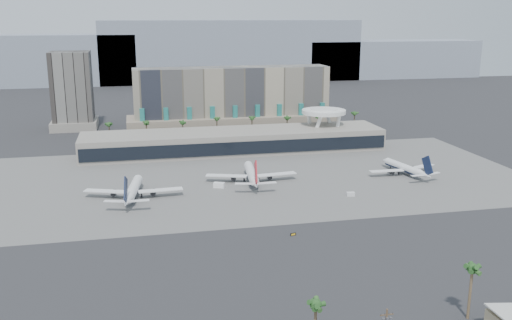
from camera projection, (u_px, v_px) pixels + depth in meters
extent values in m
plane|color=#232326|center=(284.00, 215.00, 220.75)|extent=(900.00, 900.00, 0.00)
cube|color=#5B5B59|center=(254.00, 177.00, 272.85)|extent=(260.00, 130.00, 0.06)
cube|color=gray|center=(15.00, 60.00, 622.49)|extent=(260.00, 60.00, 55.00)
cube|color=gray|center=(231.00, 51.00, 669.67)|extent=(300.00, 60.00, 70.00)
cube|color=gray|center=(388.00, 59.00, 713.60)|extent=(220.00, 60.00, 45.00)
cube|color=tan|center=(232.00, 98.00, 383.42)|extent=(130.00, 22.00, 42.00)
cube|color=tan|center=(233.00, 122.00, 385.46)|extent=(140.00, 30.00, 10.00)
cube|color=#21736E|center=(143.00, 123.00, 362.75)|extent=(3.00, 2.00, 18.00)
cube|color=#21736E|center=(166.00, 122.00, 365.81)|extent=(3.00, 2.00, 18.00)
cube|color=#21736E|center=(190.00, 121.00, 368.87)|extent=(3.00, 2.00, 18.00)
cube|color=#21736E|center=(213.00, 120.00, 371.94)|extent=(3.00, 2.00, 18.00)
cube|color=#21736E|center=(235.00, 119.00, 375.00)|extent=(3.00, 2.00, 18.00)
cube|color=#21736E|center=(257.00, 118.00, 378.07)|extent=(3.00, 2.00, 18.00)
cube|color=#21736E|center=(279.00, 117.00, 381.13)|extent=(3.00, 2.00, 18.00)
cube|color=#21736E|center=(301.00, 117.00, 384.19)|extent=(3.00, 2.00, 18.00)
cube|color=#21736E|center=(322.00, 116.00, 387.26)|extent=(3.00, 2.00, 18.00)
cube|color=black|center=(72.00, 91.00, 384.42)|extent=(26.00, 26.00, 52.00)
cube|color=gray|center=(75.00, 124.00, 390.09)|extent=(30.00, 30.00, 6.00)
cube|color=gray|center=(234.00, 141.00, 323.49)|extent=(170.00, 32.00, 12.00)
cube|color=black|center=(240.00, 148.00, 308.26)|extent=(168.00, 0.60, 7.00)
cube|color=black|center=(234.00, 129.00, 321.70)|extent=(170.00, 12.00, 2.50)
cylinder|color=white|center=(330.00, 124.00, 346.50)|extent=(6.98, 6.99, 21.89)
cylinder|color=white|center=(310.00, 125.00, 343.90)|extent=(6.98, 6.99, 21.89)
cylinder|color=white|center=(317.00, 129.00, 331.84)|extent=(6.98, 6.99, 21.89)
cylinder|color=white|center=(337.00, 128.00, 334.44)|extent=(6.98, 6.99, 21.89)
cylinder|color=white|center=(324.00, 112.00, 336.96)|extent=(26.00, 26.00, 2.20)
cylinder|color=white|center=(324.00, 109.00, 336.64)|extent=(16.00, 16.00, 1.20)
cylinder|color=brown|center=(110.00, 134.00, 342.35)|extent=(0.70, 0.70, 12.00)
sphere|color=#255120|center=(109.00, 125.00, 340.94)|extent=(2.80, 2.80, 2.80)
cylinder|color=brown|center=(147.00, 133.00, 346.84)|extent=(0.70, 0.70, 12.00)
sphere|color=#255120|center=(146.00, 123.00, 345.44)|extent=(2.80, 2.80, 2.80)
cylinder|color=brown|center=(183.00, 131.00, 351.33)|extent=(0.70, 0.70, 12.00)
sphere|color=#255120|center=(183.00, 122.00, 349.93)|extent=(2.80, 2.80, 2.80)
cylinder|color=brown|center=(217.00, 130.00, 355.62)|extent=(0.70, 0.70, 12.00)
sphere|color=#255120|center=(217.00, 121.00, 354.22)|extent=(2.80, 2.80, 2.80)
cylinder|color=brown|center=(253.00, 128.00, 360.32)|extent=(0.70, 0.70, 12.00)
sphere|color=#255120|center=(253.00, 119.00, 358.92)|extent=(2.80, 2.80, 2.80)
cylinder|color=brown|center=(286.00, 127.00, 364.82)|extent=(0.70, 0.70, 12.00)
sphere|color=#255120|center=(286.00, 118.00, 363.41)|extent=(2.80, 2.80, 2.80)
cylinder|color=brown|center=(319.00, 125.00, 369.31)|extent=(0.70, 0.70, 12.00)
sphere|color=#255120|center=(319.00, 117.00, 367.91)|extent=(2.80, 2.80, 2.80)
cylinder|color=brown|center=(352.00, 124.00, 374.01)|extent=(0.70, 0.70, 12.00)
sphere|color=#255120|center=(353.00, 116.00, 372.60)|extent=(2.80, 2.80, 2.80)
cube|color=#4C3826|center=(387.00, 315.00, 126.78)|extent=(3.20, 0.22, 0.22)
cylinder|color=slate|center=(383.00, 320.00, 126.51)|extent=(0.56, 0.56, 0.90)
cylinder|color=slate|center=(387.00, 320.00, 126.69)|extent=(0.56, 0.56, 0.90)
cylinder|color=slate|center=(391.00, 319.00, 126.87)|extent=(0.56, 0.56, 0.90)
cylinder|color=black|center=(381.00, 314.00, 126.43)|extent=(0.12, 0.12, 0.30)
cylinder|color=black|center=(393.00, 313.00, 127.00)|extent=(0.12, 0.12, 0.30)
cylinder|color=white|center=(134.00, 188.00, 242.56)|extent=(8.23, 28.68, 4.16)
cylinder|color=#101B38|center=(134.00, 189.00, 242.60)|extent=(8.06, 28.10, 4.08)
cone|color=white|center=(139.00, 178.00, 258.29)|extent=(4.79, 5.23, 4.16)
cone|color=white|center=(127.00, 201.00, 224.74)|extent=(5.47, 9.86, 4.16)
cube|color=white|center=(106.00, 191.00, 240.97)|extent=(19.00, 10.41, 0.36)
cube|color=white|center=(161.00, 190.00, 242.45)|extent=(18.95, 5.35, 0.36)
cylinder|color=black|center=(114.00, 193.00, 241.93)|extent=(2.87, 4.45, 2.29)
cylinder|color=black|center=(153.00, 192.00, 243.01)|extent=(2.87, 4.45, 2.29)
cube|color=#101B38|center=(126.00, 189.00, 221.90)|extent=(1.88, 9.42, 10.95)
cube|color=white|center=(115.00, 201.00, 223.31)|extent=(8.63, 4.54, 0.26)
cube|color=white|center=(139.00, 201.00, 223.91)|extent=(8.33, 2.34, 0.26)
cylinder|color=black|center=(138.00, 187.00, 253.98)|extent=(0.52, 0.52, 1.66)
cylinder|color=black|center=(126.00, 196.00, 242.06)|extent=(0.73, 0.73, 1.66)
cylinder|color=black|center=(142.00, 196.00, 242.49)|extent=(0.73, 0.73, 1.66)
cylinder|color=white|center=(251.00, 173.00, 266.06)|extent=(7.20, 29.19, 4.24)
cylinder|color=#101B38|center=(251.00, 173.00, 266.09)|extent=(7.06, 28.61, 4.15)
cone|color=white|center=(248.00, 164.00, 282.02)|extent=(4.71, 5.18, 4.24)
cone|color=white|center=(255.00, 184.00, 247.97)|extent=(5.20, 9.92, 4.24)
cube|color=white|center=(226.00, 176.00, 263.96)|extent=(19.45, 9.91, 0.37)
cube|color=white|center=(276.00, 174.00, 266.42)|extent=(19.41, 6.23, 0.37)
cylinder|color=black|center=(233.00, 177.00, 265.07)|extent=(2.76, 4.46, 2.33)
cylinder|color=black|center=(269.00, 176.00, 266.85)|extent=(2.76, 4.46, 2.33)
cube|color=#B11420|center=(256.00, 173.00, 245.08)|extent=(1.52, 9.63, 11.16)
cube|color=white|center=(245.00, 184.00, 246.32)|extent=(8.79, 4.30, 0.26)
cube|color=white|center=(267.00, 183.00, 247.32)|extent=(8.56, 2.64, 0.26)
cylinder|color=black|center=(249.00, 173.00, 277.65)|extent=(0.53, 0.53, 1.70)
cylinder|color=black|center=(244.00, 180.00, 265.41)|extent=(0.74, 0.74, 1.70)
cylinder|color=black|center=(259.00, 180.00, 266.12)|extent=(0.74, 0.74, 1.70)
cylinder|color=white|center=(403.00, 167.00, 278.32)|extent=(8.39, 25.35, 3.68)
cylinder|color=#101B38|center=(403.00, 167.00, 278.36)|extent=(8.22, 24.85, 3.61)
cone|color=white|center=(385.00, 160.00, 291.15)|extent=(4.40, 4.77, 3.68)
cone|color=white|center=(425.00, 175.00, 263.78)|extent=(5.19, 8.83, 3.68)
cube|color=white|center=(387.00, 171.00, 273.78)|extent=(16.63, 3.98, 0.32)
cube|color=white|center=(421.00, 167.00, 281.50)|extent=(16.69, 9.86, 0.32)
cylinder|color=black|center=(391.00, 172.00, 275.47)|extent=(2.69, 4.00, 2.03)
cylinder|color=black|center=(415.00, 169.00, 281.08)|extent=(2.69, 4.00, 2.03)
cube|color=#101B38|center=(427.00, 166.00, 261.37)|extent=(2.04, 8.29, 9.69)
cube|color=white|center=(419.00, 175.00, 261.27)|extent=(7.46, 2.40, 0.23)
cube|color=white|center=(433.00, 173.00, 264.43)|extent=(7.62, 4.31, 0.23)
cylinder|color=black|center=(390.00, 167.00, 287.69)|extent=(0.46, 0.46, 1.47)
cylinder|color=black|center=(399.00, 173.00, 277.02)|extent=(0.64, 0.64, 1.47)
cylinder|color=black|center=(409.00, 172.00, 279.26)|extent=(0.64, 0.64, 1.47)
cube|color=white|center=(219.00, 185.00, 256.18)|extent=(5.36, 4.15, 2.35)
cube|color=silver|center=(351.00, 194.00, 244.28)|extent=(3.63, 2.41, 1.74)
cube|color=black|center=(293.00, 234.00, 200.55)|extent=(2.14, 0.79, 0.97)
cube|color=gold|center=(293.00, 234.00, 200.39)|extent=(1.51, 0.42, 0.58)
cylinder|color=black|center=(291.00, 235.00, 200.44)|extent=(0.12, 0.12, 0.58)
cylinder|color=black|center=(295.00, 235.00, 200.76)|extent=(0.12, 0.12, 0.58)
sphere|color=#255120|center=(316.00, 305.00, 131.92)|extent=(2.80, 2.80, 2.80)
cylinder|color=brown|center=(470.00, 293.00, 144.05)|extent=(0.70, 0.70, 14.16)
sphere|color=#255120|center=(473.00, 269.00, 142.38)|extent=(2.80, 2.80, 2.80)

